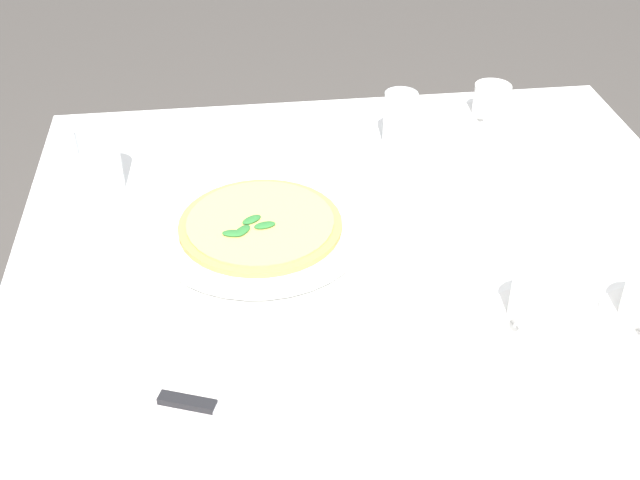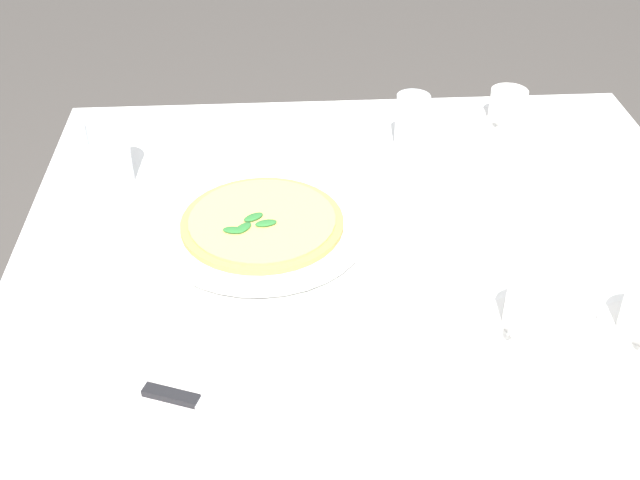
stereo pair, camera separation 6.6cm
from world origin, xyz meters
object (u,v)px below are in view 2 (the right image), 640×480
at_px(pizza_plate, 263,229).
at_px(napkin_folded, 206,412).
at_px(dinner_knife, 208,405).
at_px(coffee_cup_far_right, 507,108).
at_px(water_glass_left_edge, 412,124).
at_px(water_glass_far_left, 111,155).
at_px(pizza, 262,222).
at_px(coffee_cup_center_back, 327,140).
at_px(coffee_cup_back_corner, 531,312).

bearing_deg(pizza_plate, napkin_folded, -100.34).
relative_size(pizza_plate, napkin_folded, 1.41).
bearing_deg(dinner_knife, coffee_cup_far_right, 74.01).
xyz_separation_m(water_glass_left_edge, napkin_folded, (-0.37, -0.68, -0.04)).
xyz_separation_m(coffee_cup_far_right, water_glass_far_left, (-0.78, -0.19, 0.03)).
relative_size(coffee_cup_far_right, napkin_folded, 0.52).
xyz_separation_m(pizza_plate, pizza, (-0.00, -0.00, 0.01)).
relative_size(coffee_cup_far_right, coffee_cup_center_back, 0.99).
distance_m(water_glass_far_left, napkin_folded, 0.61).
bearing_deg(pizza_plate, water_glass_left_edge, 43.98).
xyz_separation_m(water_glass_far_left, napkin_folded, (0.20, -0.58, -0.05)).
height_order(pizza, coffee_cup_center_back, coffee_cup_center_back).
bearing_deg(coffee_cup_far_right, coffee_cup_center_back, -164.08).
relative_size(water_glass_far_left, napkin_folded, 0.52).
xyz_separation_m(coffee_cup_back_corner, water_glass_left_edge, (-0.09, 0.54, 0.02)).
relative_size(coffee_cup_far_right, water_glass_far_left, 1.01).
height_order(pizza_plate, napkin_folded, napkin_folded).
bearing_deg(napkin_folded, coffee_cup_center_back, 90.13).
height_order(pizza, napkin_folded, pizza).
height_order(coffee_cup_center_back, water_glass_left_edge, water_glass_left_edge).
bearing_deg(coffee_cup_back_corner, pizza, 146.02).
bearing_deg(pizza, dinner_knife, -99.90).
height_order(coffee_cup_back_corner, water_glass_far_left, water_glass_far_left).
bearing_deg(pizza_plate, water_glass_far_left, 146.21).
height_order(pizza_plate, dinner_knife, dinner_knife).
distance_m(pizza, coffee_cup_center_back, 0.29).
bearing_deg(coffee_cup_center_back, pizza, -115.72).
relative_size(pizza, coffee_cup_far_right, 2.09).
xyz_separation_m(coffee_cup_center_back, napkin_folded, (-0.20, -0.66, -0.02)).
bearing_deg(coffee_cup_back_corner, water_glass_left_edge, 99.16).
height_order(coffee_cup_back_corner, napkin_folded, coffee_cup_back_corner).
distance_m(pizza, dinner_knife, 0.40).
distance_m(water_glass_left_edge, water_glass_far_left, 0.57).
xyz_separation_m(coffee_cup_back_corner, dinner_knife, (-0.45, -0.14, -0.01)).
bearing_deg(coffee_cup_far_right, dinner_knife, -126.85).
height_order(water_glass_far_left, napkin_folded, water_glass_far_left).
bearing_deg(napkin_folded, coffee_cup_back_corner, 34.08).
height_order(coffee_cup_center_back, water_glass_far_left, water_glass_far_left).
bearing_deg(coffee_cup_center_back, coffee_cup_far_right, 15.92).
distance_m(pizza_plate, napkin_folded, 0.40).
relative_size(coffee_cup_far_right, dinner_knife, 0.69).
bearing_deg(water_glass_left_edge, water_glass_far_left, -169.82).
distance_m(coffee_cup_center_back, dinner_knife, 0.69).
relative_size(pizza_plate, dinner_knife, 1.86).
bearing_deg(coffee_cup_center_back, water_glass_left_edge, 6.52).
relative_size(coffee_cup_back_corner, coffee_cup_center_back, 0.99).
xyz_separation_m(pizza, coffee_cup_far_right, (0.51, 0.37, 0.01)).
xyz_separation_m(pizza, napkin_folded, (-0.07, -0.40, -0.01)).
bearing_deg(coffee_cup_far_right, coffee_cup_back_corner, -101.44).
bearing_deg(coffee_cup_back_corner, napkin_folded, -162.84).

